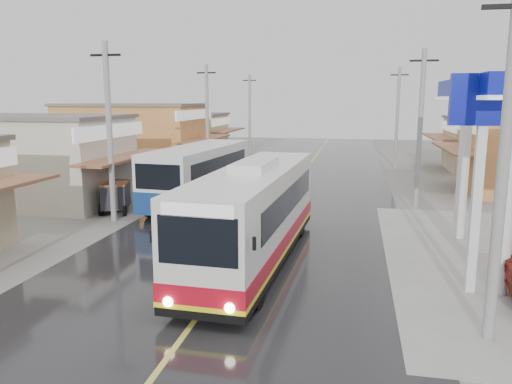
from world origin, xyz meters
The scene contains 11 objects.
ground centered at (0.00, 0.00, 0.00)m, with size 120.00×120.00×0.00m, color slate.
road centered at (0.00, 15.00, 0.01)m, with size 12.00×90.00×0.02m, color black.
centre_line centered at (0.00, 15.00, 0.02)m, with size 0.15×90.00×0.01m, color #D8CC4C.
shopfronts_left centered at (-13.00, 18.00, 0.00)m, with size 11.00×44.00×5.20m, color tan, non-canonical shape.
utility_poles_left centered at (-7.00, 16.00, 0.00)m, with size 1.60×50.00×8.00m, color gray, non-canonical shape.
utility_poles_right centered at (7.00, 15.00, 0.00)m, with size 1.60×36.00×8.00m, color gray, non-canonical shape.
coach_bus centered at (0.55, 4.57, 1.68)m, with size 2.99×11.22×3.47m.
second_bus centered at (-4.17, 13.10, 1.66)m, with size 3.34×9.48×3.08m.
cyclist centered at (-4.20, 11.14, 0.69)m, with size 1.25×2.06×2.10m.
tricycle_near centered at (-7.67, 10.55, 0.87)m, with size 1.81×2.11×1.52m.
tricycle_far centered at (-9.51, 15.79, 0.89)m, with size 1.80×2.14×1.56m.
Camera 1 is at (3.82, -11.65, 5.51)m, focal length 35.00 mm.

